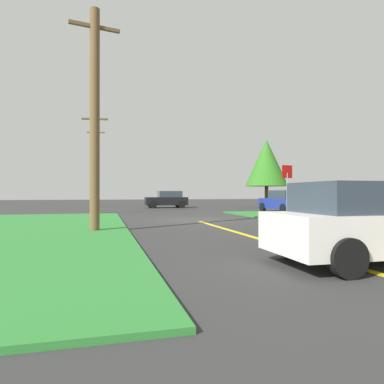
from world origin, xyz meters
The scene contains 10 objects.
ground_plane centered at (0.00, 0.00, 0.00)m, with size 120.00×120.00×0.00m, color #323232.
lane_stripe_center centered at (0.00, -8.00, 0.01)m, with size 0.20×14.00×0.01m, color yellow.
stop_sign centered at (4.91, -0.86, 2.01)m, with size 0.68×0.18×2.91m.
car_approaching_junction centered at (1.37, 15.37, 0.80)m, with size 4.04×2.08×1.62m.
car_on_crossroad centered at (8.21, 5.15, 0.81)m, with size 2.20×4.43×1.62m.
car_behind_on_main_road centered at (0.69, -11.59, 0.81)m, with size 4.57×2.09×1.62m.
utility_pole_near centered at (-4.94, -4.51, 4.11)m, with size 1.79×0.43×8.05m.
utility_pole_mid centered at (-5.21, 7.46, 3.69)m, with size 1.80×0.37×7.16m.
utility_pole_far centered at (-5.37, 19.43, 4.31)m, with size 1.79×0.45×8.37m.
oak_tree_left centered at (11.13, 13.77, 4.43)m, with size 4.23×4.23×6.77m.
Camera 1 is at (-4.64, -17.28, 1.41)m, focal length 32.00 mm.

